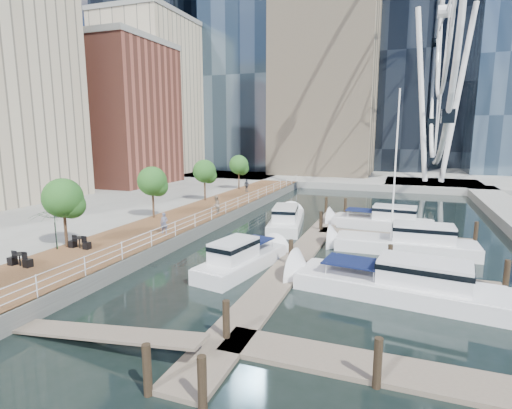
{
  "coord_description": "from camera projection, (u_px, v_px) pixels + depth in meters",
  "views": [
    {
      "loc": [
        9.38,
        -15.85,
        8.47
      ],
      "look_at": [
        -1.18,
        12.91,
        3.0
      ],
      "focal_mm": 28.0,
      "sensor_mm": 36.0,
      "label": 1
    }
  ],
  "objects": [
    {
      "name": "ground",
      "position": [
        187.0,
        311.0,
        19.31
      ],
      "size": [
        520.0,
        520.0,
        0.0
      ],
      "primitive_type": "plane",
      "color": "black",
      "rests_on": "ground"
    },
    {
      "name": "boardwalk",
      "position": [
        183.0,
        223.0,
        36.14
      ],
      "size": [
        6.0,
        60.0,
        1.0
      ],
      "primitive_type": "cube",
      "color": "brown",
      "rests_on": "ground"
    },
    {
      "name": "seawall",
      "position": [
        213.0,
        225.0,
        35.12
      ],
      "size": [
        0.25,
        60.0,
        1.0
      ],
      "primitive_type": "cube",
      "color": "#595954",
      "rests_on": "ground"
    },
    {
      "name": "land_far",
      "position": [
        368.0,
        162.0,
        113.49
      ],
      "size": [
        200.0,
        114.0,
        1.0
      ],
      "primitive_type": "cube",
      "color": "gray",
      "rests_on": "ground"
    },
    {
      "name": "pier",
      "position": [
        433.0,
        185.0,
        62.53
      ],
      "size": [
        14.0,
        12.0,
        1.0
      ],
      "primitive_type": "cube",
      "color": "gray",
      "rests_on": "ground"
    },
    {
      "name": "railing",
      "position": [
        212.0,
        214.0,
        34.98
      ],
      "size": [
        0.1,
        60.0,
        1.05
      ],
      "primitive_type": null,
      "color": "white",
      "rests_on": "boardwalk"
    },
    {
      "name": "floating_docks",
      "position": [
        373.0,
        259.0,
        25.75
      ],
      "size": [
        16.0,
        34.0,
        2.6
      ],
      "color": "#6D6051",
      "rests_on": "ground"
    },
    {
      "name": "midrise_condos",
      "position": [
        64.0,
        96.0,
        53.13
      ],
      "size": [
        19.0,
        67.0,
        28.0
      ],
      "color": "#BCAD8E",
      "rests_on": "ground"
    },
    {
      "name": "ferris_wheel",
      "position": [
        446.0,
        12.0,
        58.07
      ],
      "size": [
        5.8,
        45.6,
        47.8
      ],
      "color": "white",
      "rests_on": "ground"
    },
    {
      "name": "street_trees",
      "position": [
        152.0,
        181.0,
        35.36
      ],
      "size": [
        2.6,
        42.6,
        4.6
      ],
      "color": "#3F2B1C",
      "rests_on": "ground"
    },
    {
      "name": "yacht_foreground",
      "position": [
        396.0,
        296.0,
        21.03
      ],
      "size": [
        11.82,
        4.49,
        2.15
      ],
      "primitive_type": null,
      "rotation": [
        0.0,
        0.0,
        1.45
      ],
      "color": "white",
      "rests_on": "ground"
    },
    {
      "name": "pedestrian_near",
      "position": [
        164.0,
        223.0,
        30.06
      ],
      "size": [
        0.65,
        0.5,
        1.6
      ],
      "primitive_type": "imported",
      "rotation": [
        0.0,
        0.0,
        0.21
      ],
      "color": "#53566F",
      "rests_on": "boardwalk"
    },
    {
      "name": "pedestrian_mid",
      "position": [
        216.0,
        205.0,
        37.08
      ],
      "size": [
        0.75,
        0.92,
        1.79
      ],
      "primitive_type": "imported",
      "rotation": [
        0.0,
        0.0,
        -1.49
      ],
      "color": "#88735E",
      "rests_on": "boardwalk"
    },
    {
      "name": "pedestrian_far",
      "position": [
        247.0,
        185.0,
        51.74
      ],
      "size": [
        1.04,
        0.81,
        1.65
      ],
      "primitive_type": "imported",
      "rotation": [
        0.0,
        0.0,
        2.66
      ],
      "color": "#343741",
      "rests_on": "boardwalk"
    },
    {
      "name": "moored_yachts",
      "position": [
        396.0,
        259.0,
        27.19
      ],
      "size": [
        23.75,
        36.31,
        11.5
      ],
      "color": "white",
      "rests_on": "ground"
    }
  ]
}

